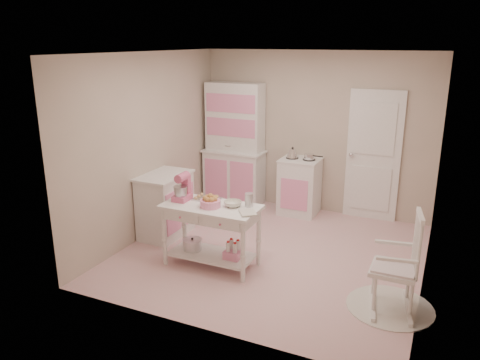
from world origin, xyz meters
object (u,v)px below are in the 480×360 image
Objects in this scene: work_table at (211,236)px; base_cabinet at (165,205)px; hutch at (234,144)px; stand_mixer at (182,187)px; bread_basket at (210,203)px; rocking_chair at (395,261)px; stove at (300,186)px.

base_cabinet is at bearing 151.46° from work_table.
stand_mixer is at bearing -81.38° from hutch.
stand_mixer is 1.36× the size of bread_basket.
stand_mixer is at bearing 170.96° from bread_basket.
work_table is (-2.20, 0.09, -0.15)m from rocking_chair.
base_cabinet is 0.99m from stand_mixer.
hutch is 1.89× the size of rocking_chair.
hutch is 2.48m from bread_basket.
stove is 2.93m from rocking_chair.
work_table is 3.53× the size of stand_mixer.
bread_basket is (0.44, -0.07, -0.12)m from stand_mixer.
rocking_chair reaches higher than base_cabinet.
base_cabinet is 1.20m from work_table.
stove is at bearing 48.34° from base_cabinet.
hutch is at bearing 97.95° from stand_mixer.
hutch is at bearing 177.61° from stove.
stand_mixer is at bearing -110.98° from stove.
bread_basket is at bearing -100.23° from stove.
rocking_chair is 3.24× the size of stand_mixer.
bread_basket is (1.08, -0.62, 0.39)m from base_cabinet.
stove reaches higher than work_table.
stand_mixer is (-0.85, -2.23, 0.51)m from stove.
stand_mixer is (0.35, -2.28, -0.07)m from hutch.
hutch reaches higher than rocking_chair.
base_cabinet is 1.30m from bread_basket.
stove and base_cabinet have the same top height.
work_table is at bearing -28.54° from base_cabinet.
hutch is 8.32× the size of bread_basket.
rocking_chair is 2.66m from stand_mixer.
stand_mixer reaches higher than rocking_chair.
stove is 3.68× the size of bread_basket.
hutch reaches higher than base_cabinet.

